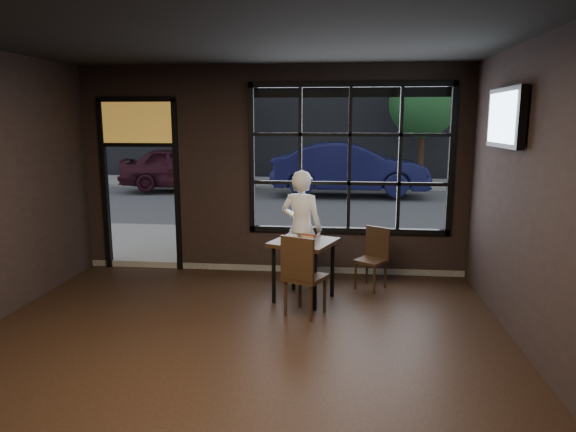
# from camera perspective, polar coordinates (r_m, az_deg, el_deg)

# --- Properties ---
(floor) EXTENTS (6.00, 7.00, 0.02)m
(floor) POSITION_cam_1_polar(r_m,az_deg,el_deg) (5.07, -7.48, -17.62)
(floor) COLOR black
(floor) RESTS_ON ground
(ceiling) EXTENTS (6.00, 7.00, 0.02)m
(ceiling) POSITION_cam_1_polar(r_m,az_deg,el_deg) (4.55, -8.51, 21.04)
(ceiling) COLOR black
(ceiling) RESTS_ON ground
(wall_right) EXTENTS (0.04, 7.00, 3.20)m
(wall_right) POSITION_cam_1_polar(r_m,az_deg,el_deg) (4.80, 29.38, -0.10)
(wall_right) COLOR black
(wall_right) RESTS_ON ground
(window_frame) EXTENTS (3.06, 0.12, 2.28)m
(window_frame) POSITION_cam_1_polar(r_m,az_deg,el_deg) (7.86, 6.85, 6.29)
(window_frame) COLOR black
(window_frame) RESTS_ON ground
(stained_transom) EXTENTS (1.20, 0.06, 0.70)m
(stained_transom) POSITION_cam_1_polar(r_m,az_deg,el_deg) (8.46, -16.39, 9.97)
(stained_transom) COLOR orange
(stained_transom) RESTS_ON ground
(street_asphalt) EXTENTS (60.00, 41.00, 0.04)m
(street_asphalt) POSITION_cam_1_polar(r_m,az_deg,el_deg) (28.46, 3.82, 5.70)
(street_asphalt) COLOR #545456
(street_asphalt) RESTS_ON ground
(building_across) EXTENTS (28.00, 12.00, 15.00)m
(building_across) POSITION_cam_1_polar(r_m,az_deg,el_deg) (27.83, 3.93, 21.14)
(building_across) COLOR #5B5956
(building_across) RESTS_ON ground
(cafe_table) EXTENTS (0.98, 0.98, 0.82)m
(cafe_table) POSITION_cam_1_polar(r_m,az_deg,el_deg) (6.88, 1.74, -6.02)
(cafe_table) COLOR black
(cafe_table) RESTS_ON floor
(chair_near) EXTENTS (0.59, 0.59, 1.02)m
(chair_near) POSITION_cam_1_polar(r_m,az_deg,el_deg) (6.35, 1.94, -6.53)
(chair_near) COLOR black
(chair_near) RESTS_ON floor
(chair_window) EXTENTS (0.53, 0.53, 0.88)m
(chair_window) POSITION_cam_1_polar(r_m,az_deg,el_deg) (7.42, 9.20, -4.72)
(chair_window) COLOR black
(chair_window) RESTS_ON floor
(man) EXTENTS (0.71, 0.56, 1.69)m
(man) POSITION_cam_1_polar(r_m,az_deg,el_deg) (7.37, 1.50, -1.42)
(man) COLOR white
(man) RESTS_ON floor
(hotdog) EXTENTS (0.21, 0.17, 0.06)m
(hotdog) POSITION_cam_1_polar(r_m,az_deg,el_deg) (6.84, 2.31, -2.35)
(hotdog) COLOR tan
(hotdog) RESTS_ON cafe_table
(cup) EXTENTS (0.16, 0.16, 0.10)m
(cup) POSITION_cam_1_polar(r_m,az_deg,el_deg) (6.69, 0.56, -2.49)
(cup) COLOR silver
(cup) RESTS_ON cafe_table
(tv) EXTENTS (0.13, 1.15, 0.67)m
(tv) POSITION_cam_1_polar(r_m,az_deg,el_deg) (6.42, 23.05, 10.01)
(tv) COLOR black
(tv) RESTS_ON wall_right
(navy_car) EXTENTS (4.87, 1.73, 1.60)m
(navy_car) POSITION_cam_1_polar(r_m,az_deg,el_deg) (16.32, 6.85, 5.29)
(navy_car) COLOR #13153F
(navy_car) RESTS_ON street_asphalt
(maroon_car) EXTENTS (4.36, 2.22, 1.42)m
(maroon_car) POSITION_cam_1_polar(r_m,az_deg,el_deg) (17.67, -11.46, 5.27)
(maroon_car) COLOR #36101A
(maroon_car) RESTS_ON street_asphalt
(tree_left) EXTENTS (2.41, 2.41, 4.11)m
(tree_left) POSITION_cam_1_polar(r_m,az_deg,el_deg) (19.54, -7.51, 11.98)
(tree_left) COLOR #332114
(tree_left) RESTS_ON street_asphalt
(tree_right) EXTENTS (2.48, 2.48, 4.23)m
(tree_right) POSITION_cam_1_polar(r_m,az_deg,el_deg) (19.61, 14.81, 11.97)
(tree_right) COLOR #332114
(tree_right) RESTS_ON street_asphalt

